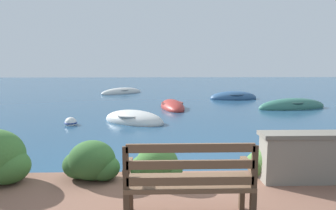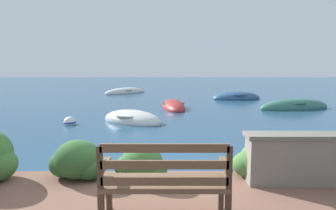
{
  "view_description": "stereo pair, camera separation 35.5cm",
  "coord_description": "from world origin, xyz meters",
  "px_view_note": "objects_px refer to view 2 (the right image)",
  "views": [
    {
      "loc": [
        -0.19,
        -4.66,
        1.94
      ],
      "look_at": [
        0.12,
        5.9,
        0.5
      ],
      "focal_mm": 32.0,
      "sensor_mm": 36.0,
      "label": 1
    },
    {
      "loc": [
        0.16,
        -4.66,
        1.94
      ],
      "look_at": [
        0.12,
        5.9,
        0.5
      ],
      "focal_mm": 32.0,
      "sensor_mm": 36.0,
      "label": 2
    }
  ],
  "objects_px": {
    "rowboat_mid": "(296,108)",
    "rowboat_distant": "(127,92)",
    "park_bench": "(166,180)",
    "mooring_buoy": "(71,122)",
    "rowboat_outer": "(238,98)",
    "rowboat_nearest": "(133,120)",
    "rowboat_far": "(174,107)"
  },
  "relations": [
    {
      "from": "rowboat_mid",
      "to": "rowboat_distant",
      "type": "height_order",
      "value": "rowboat_mid"
    },
    {
      "from": "park_bench",
      "to": "mooring_buoy",
      "type": "bearing_deg",
      "value": 117.3
    },
    {
      "from": "rowboat_outer",
      "to": "mooring_buoy",
      "type": "relative_size",
      "value": 6.91
    },
    {
      "from": "park_bench",
      "to": "rowboat_nearest",
      "type": "height_order",
      "value": "park_bench"
    },
    {
      "from": "rowboat_mid",
      "to": "mooring_buoy",
      "type": "xyz_separation_m",
      "value": [
        -8.74,
        -3.36,
        -0.0
      ]
    },
    {
      "from": "park_bench",
      "to": "rowboat_distant",
      "type": "height_order",
      "value": "park_bench"
    },
    {
      "from": "rowboat_outer",
      "to": "rowboat_far",
      "type": "bearing_deg",
      "value": 35.51
    },
    {
      "from": "rowboat_mid",
      "to": "rowboat_far",
      "type": "height_order",
      "value": "rowboat_mid"
    },
    {
      "from": "park_bench",
      "to": "rowboat_nearest",
      "type": "xyz_separation_m",
      "value": [
        -1.17,
        6.87,
        -0.64
      ]
    },
    {
      "from": "park_bench",
      "to": "rowboat_far",
      "type": "distance_m",
      "value": 10.15
    },
    {
      "from": "park_bench",
      "to": "rowboat_outer",
      "type": "height_order",
      "value": "park_bench"
    },
    {
      "from": "rowboat_far",
      "to": "park_bench",
      "type": "bearing_deg",
      "value": -8.62
    },
    {
      "from": "rowboat_far",
      "to": "rowboat_nearest",
      "type": "bearing_deg",
      "value": -31.02
    },
    {
      "from": "rowboat_distant",
      "to": "rowboat_mid",
      "type": "bearing_deg",
      "value": 98.44
    },
    {
      "from": "rowboat_mid",
      "to": "rowboat_far",
      "type": "distance_m",
      "value": 5.3
    },
    {
      "from": "park_bench",
      "to": "rowboat_far",
      "type": "xyz_separation_m",
      "value": [
        0.27,
        10.13,
        -0.65
      ]
    },
    {
      "from": "rowboat_mid",
      "to": "rowboat_outer",
      "type": "bearing_deg",
      "value": 100.94
    },
    {
      "from": "park_bench",
      "to": "rowboat_nearest",
      "type": "distance_m",
      "value": 7.0
    },
    {
      "from": "park_bench",
      "to": "rowboat_outer",
      "type": "bearing_deg",
      "value": 75.22
    },
    {
      "from": "rowboat_distant",
      "to": "rowboat_outer",
      "type": "bearing_deg",
      "value": 111.79
    },
    {
      "from": "rowboat_nearest",
      "to": "mooring_buoy",
      "type": "height_order",
      "value": "rowboat_nearest"
    },
    {
      "from": "park_bench",
      "to": "rowboat_mid",
      "type": "relative_size",
      "value": 0.41
    },
    {
      "from": "rowboat_outer",
      "to": "rowboat_distant",
      "type": "height_order",
      "value": "rowboat_outer"
    },
    {
      "from": "rowboat_mid",
      "to": "rowboat_distant",
      "type": "relative_size",
      "value": 1.16
    },
    {
      "from": "rowboat_mid",
      "to": "rowboat_far",
      "type": "bearing_deg",
      "value": 162.97
    },
    {
      "from": "rowboat_mid",
      "to": "rowboat_outer",
      "type": "xyz_separation_m",
      "value": [
        -1.7,
        3.69,
        0.0
      ]
    },
    {
      "from": "rowboat_nearest",
      "to": "mooring_buoy",
      "type": "xyz_separation_m",
      "value": [
        -2.0,
        -0.4,
        0.0
      ]
    },
    {
      "from": "rowboat_distant",
      "to": "mooring_buoy",
      "type": "bearing_deg",
      "value": 46.62
    },
    {
      "from": "rowboat_mid",
      "to": "park_bench",
      "type": "bearing_deg",
      "value": -133.29
    },
    {
      "from": "rowboat_far",
      "to": "rowboat_outer",
      "type": "relative_size",
      "value": 1.01
    },
    {
      "from": "park_bench",
      "to": "rowboat_distant",
      "type": "bearing_deg",
      "value": 100.65
    },
    {
      "from": "rowboat_mid",
      "to": "rowboat_outer",
      "type": "relative_size",
      "value": 1.21
    }
  ]
}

